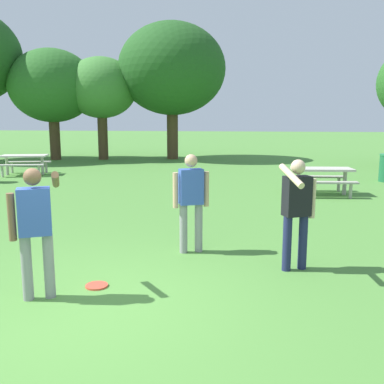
# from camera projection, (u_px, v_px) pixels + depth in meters

# --- Properties ---
(ground_plane) EXTENTS (120.00, 120.00, 0.00)m
(ground_plane) POSITION_uv_depth(u_px,v_px,m) (81.00, 309.00, 5.14)
(ground_plane) COLOR #4C8438
(person_thrower) EXTENTS (0.57, 0.81, 1.64)m
(person_thrower) POSITION_uv_depth(u_px,v_px,m) (297.00, 206.00, 6.31)
(person_thrower) COLOR #1E234C
(person_thrower) RESTS_ON ground
(person_catcher) EXTENTS (0.57, 0.81, 1.64)m
(person_catcher) POSITION_uv_depth(u_px,v_px,m) (35.00, 223.00, 5.31)
(person_catcher) COLOR gray
(person_catcher) RESTS_ON ground
(person_bystander) EXTENTS (0.57, 0.34, 1.64)m
(person_bystander) POSITION_uv_depth(u_px,v_px,m) (191.00, 197.00, 7.16)
(person_bystander) COLOR gray
(person_bystander) RESTS_ON ground
(frisbee) EXTENTS (0.30, 0.30, 0.03)m
(frisbee) POSITION_uv_depth(u_px,v_px,m) (97.00, 286.00, 5.83)
(frisbee) COLOR #E04733
(frisbee) RESTS_ON ground
(picnic_table_near) EXTENTS (1.81, 1.56, 0.77)m
(picnic_table_near) POSITION_uv_depth(u_px,v_px,m) (322.00, 175.00, 12.57)
(picnic_table_near) COLOR #B2ADA3
(picnic_table_near) RESTS_ON ground
(picnic_table_far) EXTENTS (1.97, 1.76, 0.77)m
(picnic_table_far) POSITION_uv_depth(u_px,v_px,m) (24.00, 160.00, 16.77)
(picnic_table_far) COLOR beige
(picnic_table_far) RESTS_ON ground
(tree_broad_center) EXTENTS (4.32, 4.32, 5.59)m
(tree_broad_center) POSITION_uv_depth(u_px,v_px,m) (52.00, 86.00, 22.10)
(tree_broad_center) COLOR #4C3823
(tree_broad_center) RESTS_ON ground
(tree_far_right) EXTENTS (3.62, 3.62, 5.21)m
(tree_far_right) POSITION_uv_depth(u_px,v_px,m) (101.00, 88.00, 22.24)
(tree_far_right) COLOR #4C3823
(tree_far_right) RESTS_ON ground
(tree_slender_mid) EXTENTS (5.49, 5.49, 6.95)m
(tree_slender_mid) POSITION_uv_depth(u_px,v_px,m) (172.00, 69.00, 22.31)
(tree_slender_mid) COLOR #4C3823
(tree_slender_mid) RESTS_ON ground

